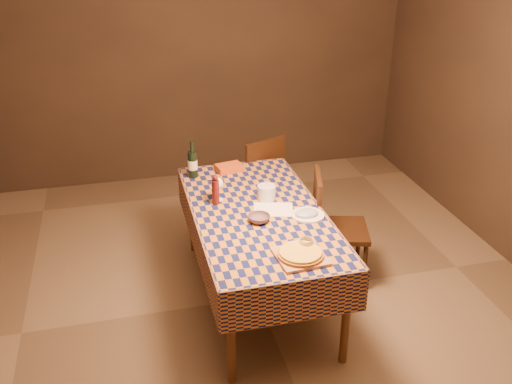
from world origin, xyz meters
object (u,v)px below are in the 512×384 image
cutting_board (300,256)px  white_plate (308,215)px  chair_far (258,178)px  wine_bottle (193,164)px  dining_table (258,220)px  chair_right (331,222)px  bowl (259,219)px  pizza (300,253)px

cutting_board → white_plate: size_ratio=1.25×
cutting_board → chair_far: chair_far is taller
cutting_board → white_plate: cutting_board is taller
cutting_board → wine_bottle: wine_bottle is taller
dining_table → white_plate: 0.38m
dining_table → chair_right: chair_right is taller
bowl → white_plate: (0.36, -0.00, -0.02)m
white_plate → chair_far: chair_far is taller
bowl → chair_far: chair_far is taller
wine_bottle → chair_far: size_ratio=0.33×
white_plate → cutting_board: bearing=-113.6°
pizza → wine_bottle: (-0.47, 1.39, 0.08)m
dining_table → bowl: bearing=-101.0°
cutting_board → white_plate: (0.23, 0.52, -0.00)m
cutting_board → bowl: (-0.14, 0.52, 0.01)m
pizza → bowl: 0.54m
bowl → chair_far: 1.31m
cutting_board → wine_bottle: size_ratio=0.98×
bowl → chair_right: 0.77m
wine_bottle → pizza: bearing=-71.3°
bowl → white_plate: bearing=-0.4°
wine_bottle → chair_right: (1.00, -0.59, -0.36)m
cutting_board → bowl: bearing=104.7°
wine_bottle → cutting_board: bearing=-71.3°
dining_table → chair_right: (0.63, 0.12, -0.17)m
cutting_board → chair_right: chair_right is taller
wine_bottle → chair_far: (0.64, 0.37, -0.36)m
bowl → chair_right: chair_right is taller
bowl → chair_far: size_ratio=0.17×
pizza → chair_right: chair_right is taller
chair_right → dining_table: bearing=-168.9°
dining_table → white_plate: bearing=-26.1°
dining_table → pizza: pizza is taller
white_plate → dining_table: bearing=153.9°
bowl → chair_right: (0.66, 0.28, -0.27)m
wine_bottle → chair_right: 1.21m
wine_bottle → dining_table: bearing=-62.9°
pizza → chair_far: bearing=84.4°
cutting_board → wine_bottle: bearing=108.7°
wine_bottle → chair_right: bearing=-30.7°
chair_right → wine_bottle: bearing=149.3°
bowl → wine_bottle: size_ratio=0.51×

